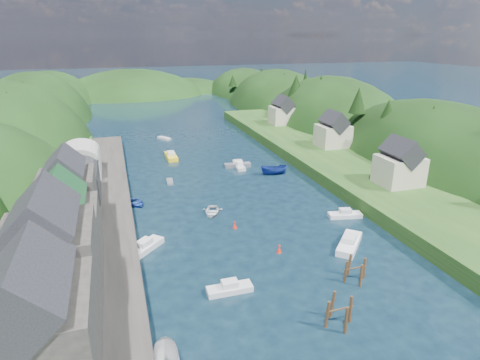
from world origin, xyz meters
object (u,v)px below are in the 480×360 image
object	(u,v)px
channel_buoy_far	(235,225)
piling_cluster_far	(355,272)
channel_buoy_near	(279,249)
piling_cluster_near	(339,314)

from	to	relation	value
channel_buoy_far	piling_cluster_far	bearing A→B (deg)	-61.22
channel_buoy_near	piling_cluster_near	bearing A→B (deg)	-89.61
piling_cluster_near	piling_cluster_far	xyz separation A→B (m)	(5.79, 6.20, -0.16)
piling_cluster_near	piling_cluster_far	distance (m)	8.49
piling_cluster_near	piling_cluster_far	size ratio (longest dim) A/B	1.10
piling_cluster_near	piling_cluster_far	world-z (taller)	piling_cluster_near
piling_cluster_far	channel_buoy_far	size ratio (longest dim) A/B	3.01
channel_buoy_near	channel_buoy_far	distance (m)	9.24
piling_cluster_far	channel_buoy_far	xyz separation A→B (m)	(-9.38, 17.07, -0.61)
piling_cluster_far	channel_buoy_near	size ratio (longest dim) A/B	3.01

